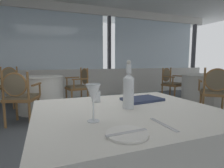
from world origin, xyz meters
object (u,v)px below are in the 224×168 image
(menu_book, at_px, (142,99))
(side_plate, at_px, (127,134))
(dining_chair_0_1, at_px, (13,83))
(water_tumbler, at_px, (96,96))
(dining_chair_1_2, at_px, (215,88))
(wine_glass, at_px, (93,94))
(dining_chair_0_2, at_px, (19,94))
(dining_chair_1_1, at_px, (170,81))
(dining_chair_0_0, at_px, (80,83))
(water_bottle, at_px, (128,89))

(menu_book, bearing_deg, side_plate, -132.92)
(menu_book, distance_m, dining_chair_0_1, 3.93)
(water_tumbler, height_order, dining_chair_1_2, dining_chair_1_2)
(wine_glass, relative_size, dining_chair_0_2, 0.21)
(dining_chair_1_1, xyz_separation_m, dining_chair_1_2, (-0.36, -1.74, 0.04))
(dining_chair_0_1, height_order, dining_chair_1_2, dining_chair_1_2)
(side_plate, relative_size, dining_chair_1_2, 0.19)
(side_plate, height_order, dining_chair_1_1, dining_chair_1_1)
(wine_glass, bearing_deg, dining_chair_0_1, 103.10)
(water_tumbler, relative_size, dining_chair_1_2, 0.09)
(dining_chair_1_1, bearing_deg, dining_chair_0_1, -118.05)
(dining_chair_0_2, bearing_deg, dining_chair_1_1, -57.93)
(dining_chair_0_0, bearing_deg, dining_chair_0_2, 29.94)
(wine_glass, distance_m, dining_chair_0_0, 3.55)
(dining_chair_0_2, height_order, dining_chair_1_2, dining_chair_1_2)
(side_plate, bearing_deg, dining_chair_0_1, 103.55)
(wine_glass, relative_size, dining_chair_1_2, 0.20)
(water_bottle, xyz_separation_m, dining_chair_0_0, (0.31, 3.31, -0.34))
(water_tumbler, distance_m, dining_chair_0_1, 3.73)
(wine_glass, bearing_deg, dining_chair_0_0, 80.31)
(menu_book, distance_m, dining_chair_0_0, 3.14)
(dining_chair_1_2, bearing_deg, dining_chair_1_1, 29.94)
(water_bottle, distance_m, wine_glass, 0.34)
(side_plate, bearing_deg, dining_chair_0_0, 82.17)
(water_bottle, height_order, menu_book, water_bottle)
(dining_chair_0_0, relative_size, dining_chair_1_1, 1.02)
(water_tumbler, distance_m, menu_book, 0.37)
(dining_chair_0_0, xyz_separation_m, dining_chair_1_2, (2.21, -1.91, 0.02))
(dining_chair_0_2, bearing_deg, dining_chair_0_1, 30.10)
(water_tumbler, relative_size, dining_chair_1_1, 0.09)
(wine_glass, height_order, water_tumbler, wine_glass)
(water_bottle, height_order, dining_chair_0_1, water_bottle)
(dining_chair_1_1, bearing_deg, menu_book, -60.46)
(side_plate, bearing_deg, dining_chair_0_2, 104.94)
(side_plate, height_order, menu_book, menu_book)
(dining_chair_0_2, relative_size, dining_chair_1_2, 0.95)
(water_bottle, relative_size, dining_chair_1_2, 0.33)
(wine_glass, height_order, dining_chair_0_2, wine_glass)
(dining_chair_0_0, xyz_separation_m, dining_chair_1_1, (2.57, -0.17, -0.01))
(menu_book, xyz_separation_m, dining_chair_0_2, (-1.12, 2.07, -0.23))
(dining_chair_1_2, bearing_deg, water_tumbler, 154.62)
(menu_book, distance_m, dining_chair_0_2, 2.37)
(side_plate, distance_m, dining_chair_0_2, 2.75)
(wine_glass, bearing_deg, side_plate, -68.54)
(side_plate, relative_size, dining_chair_1_1, 0.20)
(side_plate, height_order, dining_chair_0_2, dining_chair_0_2)
(menu_book, bearing_deg, water_bottle, -147.14)
(dining_chair_0_0, relative_size, dining_chair_1_2, 0.96)
(dining_chair_0_1, xyz_separation_m, dining_chair_0_2, (0.31, -1.58, -0.02))
(water_tumbler, bearing_deg, dining_chair_1_1, 43.51)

